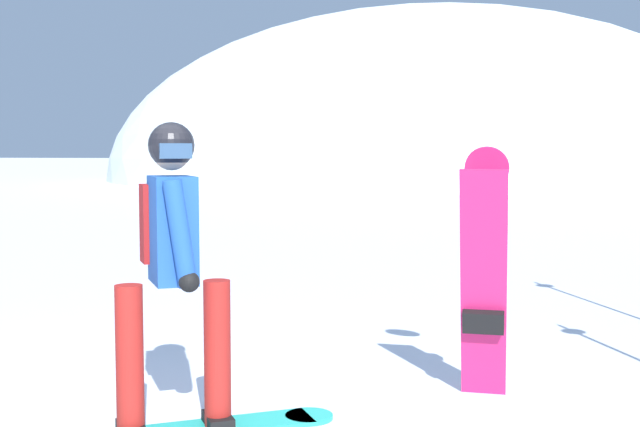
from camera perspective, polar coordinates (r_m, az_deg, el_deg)
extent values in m
ellipsoid|color=silver|center=(44.74, 7.47, 2.34)|extent=(34.21, 30.79, 17.93)
cylinder|color=#23B7A3|center=(4.96, -0.77, -13.82)|extent=(0.28, 0.28, 0.02)
cube|color=black|center=(4.81, -7.04, -13.92)|extent=(0.26, 0.29, 0.06)
cylinder|color=maroon|center=(4.71, -7.09, -9.52)|extent=(0.15, 0.15, 0.82)
cylinder|color=maroon|center=(4.63, -12.98, -9.84)|extent=(0.15, 0.15, 0.82)
cube|color=#1E4C9E|center=(4.54, -10.12, -1.10)|extent=(0.38, 0.42, 0.58)
cylinder|color=#1E4C9E|center=(4.77, -10.59, -0.85)|extent=(0.20, 0.18, 0.57)
cylinder|color=#1E4C9E|center=(4.32, -9.62, -1.38)|extent=(0.20, 0.18, 0.57)
sphere|color=black|center=(4.83, -10.11, -3.77)|extent=(0.11, 0.11, 0.11)
sphere|color=black|center=(4.34, -9.01, -4.67)|extent=(0.11, 0.11, 0.11)
cube|color=maroon|center=(4.74, -10.53, -0.64)|extent=(0.33, 0.30, 0.44)
cube|color=maroon|center=(4.85, -10.71, -1.48)|extent=(0.20, 0.16, 0.20)
sphere|color=tan|center=(4.52, -10.20, 4.27)|extent=(0.21, 0.21, 0.21)
sphere|color=black|center=(4.52, -10.20, 4.65)|extent=(0.25, 0.25, 0.25)
cube|color=navy|center=(4.40, -9.92, 4.27)|extent=(0.16, 0.12, 0.08)
cube|color=#D11E5B|center=(5.18, 11.21, -5.01)|extent=(0.28, 0.48, 1.46)
cylinder|color=#D11E5B|center=(5.34, 11.42, 3.09)|extent=(0.28, 0.11, 0.27)
cube|color=black|center=(5.18, 11.26, -2.55)|extent=(0.25, 0.11, 0.15)
cube|color=black|center=(5.25, 11.18, -7.33)|extent=(0.25, 0.11, 0.15)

